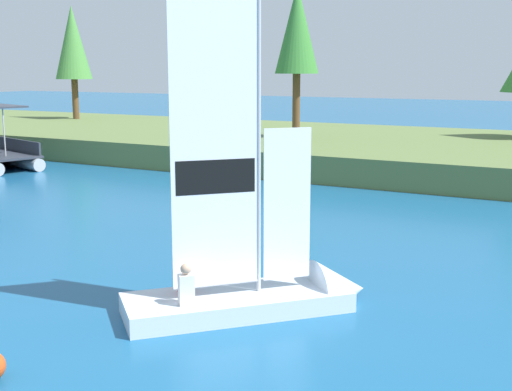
% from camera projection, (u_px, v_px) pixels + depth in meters
% --- Properties ---
extents(shore_bank, '(80.00, 15.78, 1.18)m').
position_uv_depth(shore_bank, '(370.00, 149.00, 34.04)').
color(shore_bank, '#5B703D').
rests_on(shore_bank, ground).
extents(shoreline_tree_left, '(2.49, 2.49, 7.71)m').
position_uv_depth(shoreline_tree_left, '(73.00, 43.00, 45.81)').
color(shoreline_tree_left, brown).
rests_on(shoreline_tree_left, shore_bank).
extents(shoreline_tree_midleft, '(2.18, 2.18, 7.58)m').
position_uv_depth(shoreline_tree_midleft, '(297.00, 30.00, 32.95)').
color(shoreline_tree_midleft, brown).
rests_on(shoreline_tree_midleft, shore_bank).
extents(sailboat, '(4.39, 4.54, 6.70)m').
position_uv_depth(sailboat, '(279.00, 286.00, 13.12)').
color(sailboat, silver).
rests_on(sailboat, ground).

